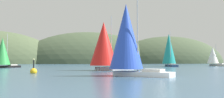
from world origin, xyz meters
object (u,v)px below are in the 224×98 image
at_px(sailboat_red_spinnaker, 104,45).
at_px(sailboat_teal_sail, 169,49).
at_px(sailboat_green_sail, 3,52).
at_px(sailboat_blue_spinnaker, 127,39).
at_px(sailboat_white_mainsail, 213,56).
at_px(channel_buoy, 34,71).

bearing_deg(sailboat_red_spinnaker, sailboat_teal_sail, 46.64).
relative_size(sailboat_green_sail, sailboat_blue_spinnaker, 0.88).
distance_m(sailboat_white_mainsail, channel_buoy, 71.27).
distance_m(sailboat_teal_sail, channel_buoy, 55.52).
height_order(sailboat_white_mainsail, channel_buoy, sailboat_white_mainsail).
xyz_separation_m(sailboat_green_sail, sailboat_white_mainsail, (70.25, 8.00, -0.65)).
xyz_separation_m(sailboat_blue_spinnaker, sailboat_red_spinnaker, (-0.10, 18.79, 0.29)).
xyz_separation_m(sailboat_blue_spinnaker, channel_buoy, (-13.14, 9.34, -4.68)).
distance_m(sailboat_green_sail, sailboat_red_spinnaker, 34.16).
distance_m(sailboat_teal_sail, sailboat_red_spinnaker, 39.35).
bearing_deg(sailboat_teal_sail, sailboat_white_mainsail, 8.46).
bearing_deg(sailboat_green_sail, sailboat_white_mainsail, 6.50).
bearing_deg(channel_buoy, sailboat_blue_spinnaker, -35.41).
bearing_deg(sailboat_green_sail, sailboat_blue_spinnaker, -59.26).
relative_size(sailboat_red_spinnaker, channel_buoy, 4.39).
height_order(sailboat_teal_sail, channel_buoy, sailboat_teal_sail).
relative_size(sailboat_green_sail, sailboat_white_mainsail, 1.24).
distance_m(sailboat_red_spinnaker, channel_buoy, 16.86).
bearing_deg(sailboat_white_mainsail, sailboat_green_sail, -173.50).
distance_m(sailboat_green_sail, sailboat_teal_sail, 52.25).
bearing_deg(sailboat_red_spinnaker, sailboat_blue_spinnaker, -89.70).
bearing_deg(sailboat_blue_spinnaker, sailboat_green_sail, 120.74).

